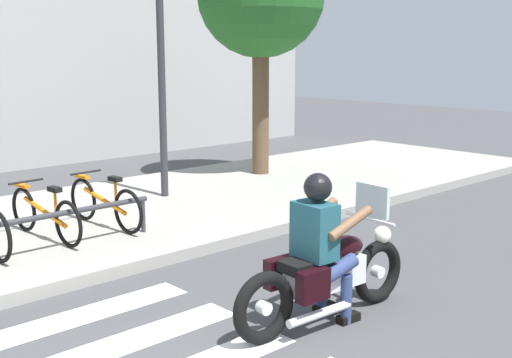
{
  "coord_description": "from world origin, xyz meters",
  "views": [
    {
      "loc": [
        -1.97,
        -3.09,
        2.54
      ],
      "look_at": [
        3.03,
        2.34,
        1.06
      ],
      "focal_mm": 45.55,
      "sensor_mm": 36.0,
      "label": 1
    }
  ],
  "objects_px": {
    "bicycle_7": "(105,203)",
    "motorcycle": "(326,274)",
    "rider": "(321,238)",
    "bicycle_6": "(45,214)",
    "street_lamp": "(161,61)"
  },
  "relations": [
    {
      "from": "bicycle_7",
      "to": "motorcycle",
      "type": "bearing_deg",
      "value": -88.37
    },
    {
      "from": "bicycle_7",
      "to": "rider",
      "type": "bearing_deg",
      "value": -89.5
    },
    {
      "from": "rider",
      "to": "bicycle_7",
      "type": "xyz_separation_m",
      "value": [
        -0.03,
        3.89,
        -0.35
      ]
    },
    {
      "from": "motorcycle",
      "to": "bicycle_6",
      "type": "bearing_deg",
      "value": 103.91
    },
    {
      "from": "bicycle_7",
      "to": "street_lamp",
      "type": "height_order",
      "value": "street_lamp"
    },
    {
      "from": "rider",
      "to": "bicycle_7",
      "type": "bearing_deg",
      "value": 90.5
    },
    {
      "from": "bicycle_6",
      "to": "rider",
      "type": "bearing_deg",
      "value": -77.13
    },
    {
      "from": "rider",
      "to": "street_lamp",
      "type": "distance_m",
      "value": 5.43
    },
    {
      "from": "bicycle_6",
      "to": "street_lamp",
      "type": "xyz_separation_m",
      "value": [
        2.57,
        1.05,
        1.87
      ]
    },
    {
      "from": "motorcycle",
      "to": "street_lamp",
      "type": "distance_m",
      "value": 5.53
    },
    {
      "from": "rider",
      "to": "bicycle_6",
      "type": "xyz_separation_m",
      "value": [
        -0.89,
        3.89,
        -0.35
      ]
    },
    {
      "from": "motorcycle",
      "to": "street_lamp",
      "type": "bearing_deg",
      "value": 72.06
    },
    {
      "from": "motorcycle",
      "to": "rider",
      "type": "relative_size",
      "value": 1.49
    },
    {
      "from": "street_lamp",
      "to": "bicycle_6",
      "type": "bearing_deg",
      "value": -157.74
    },
    {
      "from": "rider",
      "to": "bicycle_7",
      "type": "height_order",
      "value": "rider"
    }
  ]
}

